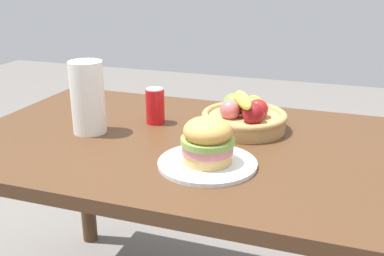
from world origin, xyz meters
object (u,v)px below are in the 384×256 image
at_px(sandwich, 208,140).
at_px(fruit_basket, 244,117).
at_px(soda_can, 155,106).
at_px(plate, 207,163).
at_px(paper_towel_roll, 88,98).

relative_size(sandwich, fruit_basket, 0.51).
bearing_deg(soda_can, sandwich, -45.57).
height_order(sandwich, soda_can, sandwich).
relative_size(plate, soda_can, 2.21).
height_order(sandwich, paper_towel_roll, paper_towel_roll).
xyz_separation_m(plate, soda_can, (-0.28, 0.29, 0.06)).
bearing_deg(sandwich, paper_towel_roll, 163.97).
distance_m(plate, fruit_basket, 0.33).
bearing_deg(soda_can, plate, -45.57).
bearing_deg(plate, fruit_basket, 84.38).
bearing_deg(plate, paper_towel_roll, 163.97).
xyz_separation_m(plate, paper_towel_roll, (-0.45, 0.13, 0.11)).
relative_size(soda_can, fruit_basket, 0.43).
bearing_deg(soda_can, paper_towel_roll, -137.40).
relative_size(fruit_basket, paper_towel_roll, 1.21).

